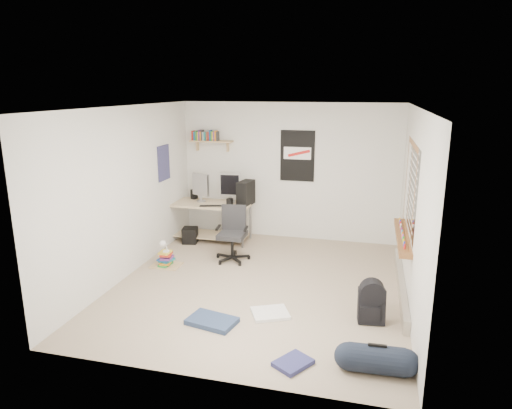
% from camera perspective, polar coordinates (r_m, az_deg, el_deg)
% --- Properties ---
extents(floor, '(4.00, 4.50, 0.01)m').
position_cam_1_polar(floor, '(6.65, 0.46, -10.02)').
color(floor, gray).
rests_on(floor, ground).
extents(ceiling, '(4.00, 4.50, 0.01)m').
position_cam_1_polar(ceiling, '(6.06, 0.50, 12.12)').
color(ceiling, white).
rests_on(ceiling, ground).
extents(back_wall, '(4.00, 0.01, 2.50)m').
position_cam_1_polar(back_wall, '(8.40, 4.15, 4.11)').
color(back_wall, silver).
rests_on(back_wall, ground).
extents(left_wall, '(0.01, 4.50, 2.50)m').
position_cam_1_polar(left_wall, '(6.98, -15.73, 1.48)').
color(left_wall, silver).
rests_on(left_wall, ground).
extents(right_wall, '(0.01, 4.50, 2.50)m').
position_cam_1_polar(right_wall, '(6.10, 19.11, -0.61)').
color(right_wall, silver).
rests_on(right_wall, ground).
extents(desk, '(1.65, 1.16, 0.69)m').
position_cam_1_polar(desk, '(8.44, -5.75, -2.06)').
color(desk, tan).
rests_on(desk, floor).
extents(monitor_left, '(0.38, 0.22, 0.40)m').
position_cam_1_polar(monitor_left, '(8.41, -6.91, 1.56)').
color(monitor_left, '#A4A4A9').
rests_on(monitor_left, desk).
extents(monitor_right, '(0.38, 0.12, 0.42)m').
position_cam_1_polar(monitor_right, '(8.33, -3.22, 1.56)').
color(monitor_right, '#B1B0B5').
rests_on(monitor_right, desk).
extents(pc_tower, '(0.26, 0.44, 0.44)m').
position_cam_1_polar(pc_tower, '(8.20, -1.28, 1.44)').
color(pc_tower, black).
rests_on(pc_tower, desk).
extents(keyboard, '(0.44, 0.26, 0.02)m').
position_cam_1_polar(keyboard, '(8.13, -5.64, -0.23)').
color(keyboard, black).
rests_on(keyboard, desk).
extents(speaker_left, '(0.13, 0.13, 0.20)m').
position_cam_1_polar(speaker_left, '(8.67, -7.74, 1.23)').
color(speaker_left, black).
rests_on(speaker_left, desk).
extents(speaker_right, '(0.11, 0.11, 0.18)m').
position_cam_1_polar(speaker_right, '(8.00, -3.30, 0.15)').
color(speaker_right, black).
rests_on(speaker_right, desk).
extents(office_chair, '(0.65, 0.65, 0.90)m').
position_cam_1_polar(office_chair, '(7.38, -3.01, -3.41)').
color(office_chair, black).
rests_on(office_chair, floor).
extents(wall_shelf, '(0.80, 0.22, 0.24)m').
position_cam_1_polar(wall_shelf, '(8.58, -5.58, 7.88)').
color(wall_shelf, tan).
rests_on(wall_shelf, back_wall).
extents(poster_back_wall, '(0.62, 0.03, 0.92)m').
position_cam_1_polar(poster_back_wall, '(8.30, 5.19, 6.06)').
color(poster_back_wall, black).
rests_on(poster_back_wall, back_wall).
extents(poster_left_wall, '(0.02, 0.42, 0.60)m').
position_cam_1_polar(poster_left_wall, '(7.97, -11.46, 5.12)').
color(poster_left_wall, navy).
rests_on(poster_left_wall, left_wall).
extents(window, '(0.10, 1.50, 1.26)m').
position_cam_1_polar(window, '(6.34, 18.56, 1.85)').
color(window, brown).
rests_on(window, right_wall).
extents(baseboard_heater, '(0.08, 2.50, 0.18)m').
position_cam_1_polar(baseboard_heater, '(6.75, 17.67, -9.49)').
color(baseboard_heater, '#B7B2A8').
rests_on(baseboard_heater, floor).
extents(backpack, '(0.34, 0.29, 0.42)m').
position_cam_1_polar(backpack, '(5.79, 14.22, -12.18)').
color(backpack, black).
rests_on(backpack, floor).
extents(duffel_bag, '(0.29, 0.29, 0.56)m').
position_cam_1_polar(duffel_bag, '(4.90, 14.82, -18.23)').
color(duffel_bag, black).
rests_on(duffel_bag, floor).
extents(tshirt, '(0.56, 0.53, 0.04)m').
position_cam_1_polar(tshirt, '(5.84, 1.79, -13.43)').
color(tshirt, silver).
rests_on(tshirt, floor).
extents(jeans_a, '(0.63, 0.47, 0.06)m').
position_cam_1_polar(jeans_a, '(5.67, -5.52, -14.30)').
color(jeans_a, navy).
rests_on(jeans_a, floor).
extents(jeans_b, '(0.43, 0.46, 0.05)m').
position_cam_1_polar(jeans_b, '(4.93, 4.65, -19.12)').
color(jeans_b, navy).
rests_on(jeans_b, floor).
extents(book_stack, '(0.42, 0.35, 0.28)m').
position_cam_1_polar(book_stack, '(7.39, -11.20, -6.44)').
color(book_stack, brown).
rests_on(book_stack, floor).
extents(desk_lamp, '(0.11, 0.18, 0.18)m').
position_cam_1_polar(desk_lamp, '(7.29, -11.21, -4.82)').
color(desk_lamp, silver).
rests_on(desk_lamp, book_stack).
extents(subwoofer, '(0.30, 0.30, 0.29)m').
position_cam_1_polar(subwoofer, '(8.39, -8.24, -3.84)').
color(subwoofer, black).
rests_on(subwoofer, floor).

